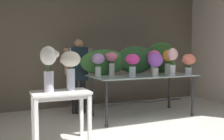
{
  "coord_description": "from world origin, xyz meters",
  "views": [
    {
      "loc": [
        -2.06,
        -2.4,
        1.31
      ],
      "look_at": [
        -0.45,
        1.34,
        1.0
      ],
      "focal_mm": 39.7,
      "sensor_mm": 36.0,
      "label": 1
    }
  ],
  "objects_px": {
    "vase_blush_carnations": "(173,59)",
    "vase_lilac_snapdragons": "(98,61)",
    "vase_sunset_ranunculus": "(168,60)",
    "vase_rosy_dahlias": "(111,61)",
    "display_table_glass": "(143,81)",
    "vase_violet_roses": "(155,61)",
    "side_table_white": "(61,99)",
    "florist": "(79,68)",
    "vase_cream_lisianthus_tall": "(70,65)",
    "vase_fuchsia_freesia": "(154,59)",
    "vase_coral_peonies": "(189,61)",
    "vase_magenta_tulips": "(132,62)",
    "vase_white_roses_tall": "(49,65)"
  },
  "relations": [
    {
      "from": "side_table_white",
      "to": "florist",
      "type": "relative_size",
      "value": 0.5
    },
    {
      "from": "vase_fuchsia_freesia",
      "to": "vase_rosy_dahlias",
      "type": "relative_size",
      "value": 1.07
    },
    {
      "from": "vase_sunset_ranunculus",
      "to": "vase_magenta_tulips",
      "type": "bearing_deg",
      "value": -166.97
    },
    {
      "from": "side_table_white",
      "to": "vase_white_roses_tall",
      "type": "height_order",
      "value": "vase_white_roses_tall"
    },
    {
      "from": "florist",
      "to": "vase_cream_lisianthus_tall",
      "type": "bearing_deg",
      "value": -109.56
    },
    {
      "from": "vase_magenta_tulips",
      "to": "vase_cream_lisianthus_tall",
      "type": "distance_m",
      "value": 1.42
    },
    {
      "from": "side_table_white",
      "to": "vase_fuchsia_freesia",
      "type": "bearing_deg",
      "value": 23.57
    },
    {
      "from": "vase_magenta_tulips",
      "to": "vase_cream_lisianthus_tall",
      "type": "bearing_deg",
      "value": -156.38
    },
    {
      "from": "florist",
      "to": "vase_magenta_tulips",
      "type": "xyz_separation_m",
      "value": [
        0.76,
        -0.95,
        0.14
      ]
    },
    {
      "from": "vase_coral_peonies",
      "to": "vase_rosy_dahlias",
      "type": "height_order",
      "value": "vase_rosy_dahlias"
    },
    {
      "from": "florist",
      "to": "vase_blush_carnations",
      "type": "xyz_separation_m",
      "value": [
        1.58,
        -1.06,
        0.19
      ]
    },
    {
      "from": "florist",
      "to": "vase_white_roses_tall",
      "type": "relative_size",
      "value": 2.5
    },
    {
      "from": "display_table_glass",
      "to": "vase_violet_roses",
      "type": "height_order",
      "value": "vase_violet_roses"
    },
    {
      "from": "vase_coral_peonies",
      "to": "vase_rosy_dahlias",
      "type": "bearing_deg",
      "value": 161.5
    },
    {
      "from": "display_table_glass",
      "to": "vase_fuchsia_freesia",
      "type": "xyz_separation_m",
      "value": [
        0.33,
        0.1,
        0.43
      ]
    },
    {
      "from": "vase_blush_carnations",
      "to": "side_table_white",
      "type": "bearing_deg",
      "value": -167.55
    },
    {
      "from": "vase_sunset_ranunculus",
      "to": "vase_coral_peonies",
      "type": "xyz_separation_m",
      "value": [
        0.3,
        -0.3,
        -0.03
      ]
    },
    {
      "from": "vase_fuchsia_freesia",
      "to": "vase_lilac_snapdragons",
      "type": "height_order",
      "value": "vase_fuchsia_freesia"
    },
    {
      "from": "vase_blush_carnations",
      "to": "vase_lilac_snapdragons",
      "type": "distance_m",
      "value": 1.44
    },
    {
      "from": "display_table_glass",
      "to": "florist",
      "type": "distance_m",
      "value": 1.35
    },
    {
      "from": "vase_blush_carnations",
      "to": "vase_white_roses_tall",
      "type": "distance_m",
      "value": 2.48
    },
    {
      "from": "florist",
      "to": "vase_lilac_snapdragons",
      "type": "bearing_deg",
      "value": -71.58
    },
    {
      "from": "vase_magenta_tulips",
      "to": "vase_coral_peonies",
      "type": "bearing_deg",
      "value": -3.72
    },
    {
      "from": "display_table_glass",
      "to": "vase_sunset_ranunculus",
      "type": "relative_size",
      "value": 4.14
    },
    {
      "from": "side_table_white",
      "to": "florist",
      "type": "bearing_deg",
      "value": 66.02
    },
    {
      "from": "vase_fuchsia_freesia",
      "to": "vase_sunset_ranunculus",
      "type": "distance_m",
      "value": 0.29
    },
    {
      "from": "vase_violet_roses",
      "to": "vase_sunset_ranunculus",
      "type": "distance_m",
      "value": 0.57
    },
    {
      "from": "side_table_white",
      "to": "vase_blush_carnations",
      "type": "bearing_deg",
      "value": 12.45
    },
    {
      "from": "display_table_glass",
      "to": "vase_cream_lisianthus_tall",
      "type": "xyz_separation_m",
      "value": [
        -1.65,
        -0.78,
        0.4
      ]
    },
    {
      "from": "vase_magenta_tulips",
      "to": "vase_blush_carnations",
      "type": "xyz_separation_m",
      "value": [
        0.82,
        -0.12,
        0.05
      ]
    },
    {
      "from": "display_table_glass",
      "to": "vase_lilac_snapdragons",
      "type": "xyz_separation_m",
      "value": [
        -0.9,
        0.12,
        0.4
      ]
    },
    {
      "from": "vase_magenta_tulips",
      "to": "vase_fuchsia_freesia",
      "type": "bearing_deg",
      "value": 24.85
    },
    {
      "from": "vase_blush_carnations",
      "to": "vase_lilac_snapdragons",
      "type": "height_order",
      "value": "vase_blush_carnations"
    },
    {
      "from": "vase_lilac_snapdragons",
      "to": "florist",
      "type": "bearing_deg",
      "value": 108.42
    },
    {
      "from": "vase_blush_carnations",
      "to": "vase_white_roses_tall",
      "type": "relative_size",
      "value": 0.85
    },
    {
      "from": "vase_sunset_ranunculus",
      "to": "vase_rosy_dahlias",
      "type": "height_order",
      "value": "vase_sunset_ranunculus"
    },
    {
      "from": "vase_fuchsia_freesia",
      "to": "vase_coral_peonies",
      "type": "distance_m",
      "value": 0.69
    },
    {
      "from": "vase_magenta_tulips",
      "to": "vase_violet_roses",
      "type": "distance_m",
      "value": 0.46
    },
    {
      "from": "vase_sunset_ranunculus",
      "to": "vase_cream_lisianthus_tall",
      "type": "relative_size",
      "value": 0.89
    },
    {
      "from": "vase_rosy_dahlias",
      "to": "vase_white_roses_tall",
      "type": "height_order",
      "value": "vase_white_roses_tall"
    },
    {
      "from": "vase_lilac_snapdragons",
      "to": "vase_coral_peonies",
      "type": "distance_m",
      "value": 1.84
    },
    {
      "from": "vase_magenta_tulips",
      "to": "vase_violet_roses",
      "type": "xyz_separation_m",
      "value": [
        0.45,
        -0.07,
        0.01
      ]
    },
    {
      "from": "vase_blush_carnations",
      "to": "vase_white_roses_tall",
      "type": "xyz_separation_m",
      "value": [
        -2.43,
        -0.5,
        -0.03
      ]
    },
    {
      "from": "vase_lilac_snapdragons",
      "to": "vase_violet_roses",
      "type": "bearing_deg",
      "value": -21.61
    },
    {
      "from": "vase_blush_carnations",
      "to": "vase_cream_lisianthus_tall",
      "type": "distance_m",
      "value": 2.17
    },
    {
      "from": "display_table_glass",
      "to": "vase_sunset_ranunculus",
      "type": "xyz_separation_m",
      "value": [
        0.6,
        0.01,
        0.41
      ]
    },
    {
      "from": "florist",
      "to": "vase_fuchsia_freesia",
      "type": "height_order",
      "value": "florist"
    },
    {
      "from": "vase_fuchsia_freesia",
      "to": "vase_white_roses_tall",
      "type": "distance_m",
      "value": 2.47
    },
    {
      "from": "display_table_glass",
      "to": "vase_magenta_tulips",
      "type": "height_order",
      "value": "vase_magenta_tulips"
    },
    {
      "from": "vase_sunset_ranunculus",
      "to": "vase_cream_lisianthus_tall",
      "type": "height_order",
      "value": "vase_sunset_ranunculus"
    }
  ]
}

